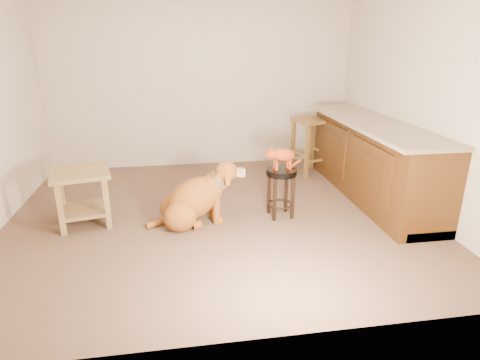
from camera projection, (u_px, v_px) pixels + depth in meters
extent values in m
cube|color=brown|center=(217.00, 215.00, 4.48)|extent=(4.50, 4.00, 0.01)
cube|color=beige|center=(201.00, 79.00, 5.91)|extent=(4.50, 0.04, 2.60)
cube|color=beige|center=(249.00, 147.00, 2.19)|extent=(4.50, 0.04, 2.60)
cube|color=beige|center=(419.00, 93.00, 4.38)|extent=(0.04, 4.00, 2.60)
cube|color=#45260C|center=(372.00, 161.00, 4.90)|extent=(0.60, 2.50, 0.90)
cube|color=gray|center=(374.00, 123.00, 4.74)|extent=(0.70, 2.56, 0.04)
cube|color=black|center=(372.00, 191.00, 5.04)|extent=(0.52, 2.50, 0.10)
cube|color=#45260C|center=(369.00, 172.00, 4.32)|extent=(0.02, 0.90, 0.62)
cube|color=#45260C|center=(332.00, 147.00, 5.35)|extent=(0.02, 0.90, 0.62)
cube|color=#381E09|center=(368.00, 172.00, 4.32)|extent=(0.02, 0.60, 0.40)
cube|color=#381E09|center=(331.00, 147.00, 5.35)|extent=(0.02, 0.60, 0.40)
cylinder|color=black|center=(286.00, 191.00, 4.51)|extent=(0.04, 0.04, 0.48)
cylinder|color=black|center=(269.00, 193.00, 4.46)|extent=(0.04, 0.04, 0.48)
cylinder|color=black|center=(293.00, 198.00, 4.32)|extent=(0.04, 0.04, 0.48)
cylinder|color=black|center=(275.00, 200.00, 4.28)|extent=(0.04, 0.04, 0.48)
torus|color=black|center=(280.00, 204.00, 4.43)|extent=(0.30, 0.30, 0.02)
cylinder|color=black|center=(281.00, 172.00, 4.30)|extent=(0.33, 0.33, 0.06)
cube|color=brown|center=(312.00, 144.00, 5.97)|extent=(0.06, 0.06, 0.76)
cube|color=brown|center=(293.00, 147.00, 5.82)|extent=(0.06, 0.06, 0.76)
cube|color=brown|center=(327.00, 149.00, 5.68)|extent=(0.06, 0.06, 0.76)
cube|color=brown|center=(307.00, 152.00, 5.53)|extent=(0.06, 0.06, 0.76)
cube|color=brown|center=(311.00, 120.00, 5.62)|extent=(0.55, 0.55, 0.04)
cube|color=olive|center=(104.00, 190.00, 4.47)|extent=(0.06, 0.06, 0.55)
cube|color=olive|center=(62.00, 195.00, 4.32)|extent=(0.06, 0.06, 0.55)
cube|color=olive|center=(107.00, 204.00, 4.09)|extent=(0.06, 0.06, 0.55)
cube|color=olive|center=(61.00, 210.00, 3.94)|extent=(0.06, 0.06, 0.55)
cube|color=olive|center=(80.00, 172.00, 4.10)|extent=(0.68, 0.68, 0.04)
cube|color=olive|center=(85.00, 210.00, 4.24)|extent=(0.57, 0.57, 0.03)
ellipsoid|color=brown|center=(176.00, 207.00, 4.31)|extent=(0.39, 0.33, 0.31)
ellipsoid|color=brown|center=(180.00, 217.00, 4.08)|extent=(0.39, 0.33, 0.31)
cylinder|color=brown|center=(191.00, 214.00, 4.41)|extent=(0.09, 0.11, 0.10)
cylinder|color=brown|center=(197.00, 225.00, 4.15)|extent=(0.09, 0.11, 0.10)
ellipsoid|color=brown|center=(193.00, 199.00, 4.20)|extent=(0.76, 0.48, 0.64)
ellipsoid|color=brown|center=(210.00, 190.00, 4.23)|extent=(0.31, 0.33, 0.32)
cylinder|color=brown|center=(212.00, 201.00, 4.38)|extent=(0.09, 0.09, 0.37)
cylinder|color=brown|center=(216.00, 207.00, 4.22)|extent=(0.09, 0.09, 0.37)
sphere|color=brown|center=(215.00, 214.00, 4.44)|extent=(0.10, 0.10, 0.10)
sphere|color=brown|center=(219.00, 221.00, 4.28)|extent=(0.10, 0.10, 0.10)
cylinder|color=brown|center=(217.00, 180.00, 4.22)|extent=(0.26, 0.20, 0.24)
ellipsoid|color=brown|center=(226.00, 172.00, 4.22)|extent=(0.27, 0.25, 0.23)
cube|color=tan|center=(238.00, 172.00, 4.26)|extent=(0.17, 0.11, 0.10)
sphere|color=black|center=(244.00, 171.00, 4.28)|extent=(0.06, 0.06, 0.06)
cube|color=brown|center=(222.00, 171.00, 4.32)|extent=(0.06, 0.07, 0.17)
cube|color=brown|center=(227.00, 177.00, 4.13)|extent=(0.06, 0.07, 0.17)
torus|color=#0D6C6B|center=(217.00, 181.00, 4.22)|extent=(0.16, 0.23, 0.20)
cylinder|color=#D8BF4C|center=(222.00, 187.00, 4.26)|extent=(0.01, 0.04, 0.04)
cylinder|color=brown|center=(159.00, 222.00, 4.22)|extent=(0.29, 0.20, 0.07)
ellipsoid|color=#952F0E|center=(283.00, 155.00, 4.24)|extent=(0.28, 0.15, 0.17)
cylinder|color=#952F0E|center=(275.00, 164.00, 4.29)|extent=(0.03, 0.03, 0.10)
sphere|color=#952F0E|center=(275.00, 167.00, 4.31)|extent=(0.03, 0.03, 0.03)
cylinder|color=#952F0E|center=(277.00, 166.00, 4.23)|extent=(0.03, 0.03, 0.10)
sphere|color=#952F0E|center=(277.00, 169.00, 4.24)|extent=(0.03, 0.03, 0.03)
cylinder|color=#952F0E|center=(288.00, 163.00, 4.32)|extent=(0.03, 0.03, 0.10)
sphere|color=#952F0E|center=(288.00, 166.00, 4.34)|extent=(0.03, 0.03, 0.03)
cylinder|color=#952F0E|center=(290.00, 165.00, 4.26)|extent=(0.03, 0.03, 0.10)
sphere|color=#952F0E|center=(290.00, 168.00, 4.27)|extent=(0.03, 0.03, 0.03)
sphere|color=#952F0E|center=(271.00, 154.00, 4.20)|extent=(0.10, 0.10, 0.10)
sphere|color=#952F0E|center=(267.00, 155.00, 4.20)|extent=(0.04, 0.04, 0.04)
sphere|color=brown|center=(265.00, 155.00, 4.19)|extent=(0.02, 0.02, 0.02)
cone|color=#952F0E|center=(271.00, 148.00, 4.22)|extent=(0.04, 0.04, 0.05)
cone|color=#C66B60|center=(270.00, 149.00, 4.22)|extent=(0.02, 0.02, 0.03)
cone|color=#952F0E|center=(272.00, 150.00, 4.16)|extent=(0.04, 0.04, 0.05)
cone|color=#C66B60|center=(272.00, 150.00, 4.16)|extent=(0.02, 0.02, 0.03)
cylinder|color=#952F0E|center=(294.00, 165.00, 4.35)|extent=(0.19, 0.13, 0.10)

